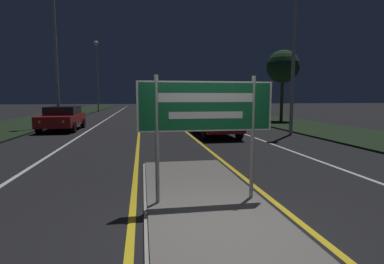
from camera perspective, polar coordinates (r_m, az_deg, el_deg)
ground_plane at (r=4.59m, az=5.66°, el=-18.51°), size 160.00×160.00×0.00m
median_island at (r=5.57m, az=2.60°, el=-13.35°), size 2.21×6.73×0.10m
verge_left at (r=25.50m, az=-28.66°, el=1.60°), size 5.00×100.00×0.08m
verge_right at (r=26.31m, az=14.36°, el=2.34°), size 5.00×100.00×0.08m
centre_line_yellow_left at (r=29.07m, az=-9.82°, el=2.78°), size 0.12×70.00×0.01m
centre_line_yellow_right at (r=29.16m, az=-4.71°, el=2.87°), size 0.12×70.00×0.01m
lane_line_white_left at (r=29.23m, az=-15.53°, el=2.66°), size 0.12×70.00×0.01m
lane_line_white_right at (r=29.55m, az=0.91°, el=2.94°), size 0.12×70.00×0.01m
edge_line_white_left at (r=29.70m, az=-21.29°, el=2.50°), size 0.10×70.00×0.01m
edge_line_white_right at (r=30.23m, az=6.52°, el=2.98°), size 0.10×70.00×0.01m
highway_sign at (r=5.23m, az=2.71°, el=3.87°), size 2.39×0.07×2.22m
streetlight_left_near at (r=20.62m, az=-24.66°, el=16.15°), size 0.52×0.52×8.58m
streetlight_left_far at (r=39.99m, az=-17.67°, el=12.10°), size 0.56×0.56×8.82m
streetlight_right_near at (r=16.71m, az=19.08°, el=21.00°), size 0.52×0.52×9.67m
car_receding_0 at (r=14.99m, az=4.46°, el=2.32°), size 1.85×4.54×1.54m
car_receding_1 at (r=22.27m, az=0.85°, el=3.62°), size 1.99×4.84×1.39m
car_receding_2 at (r=31.24m, az=-2.71°, el=4.51°), size 2.01×4.41×1.43m
car_approaching_0 at (r=19.04m, az=-23.44°, el=2.49°), size 2.00×4.36×1.38m
roadside_palm_right at (r=24.35m, az=16.93°, el=11.78°), size 2.47×2.47×5.41m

